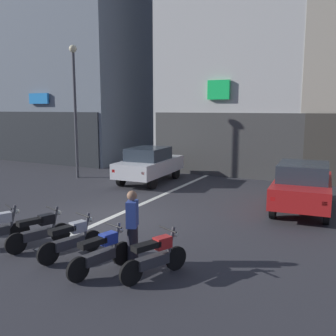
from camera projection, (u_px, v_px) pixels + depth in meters
The scene contains 12 objects.
ground_plane at pixel (109, 218), 11.78m from camera, with size 120.00×120.00×0.00m, color #333338.
lane_centre_line at pixel (187, 184), 17.07m from camera, with size 0.20×18.00×0.01m, color silver.
building_corner_left at pixel (82, 21), 25.93m from camera, with size 9.46×9.05×18.80m.
building_mid_block at pixel (265, 17), 20.47m from camera, with size 9.95×7.50×16.76m.
car_white_crossing_near at pixel (149, 164), 17.36m from camera, with size 1.97×4.19×1.64m.
car_red_parked_kerbside at pixel (303, 185), 12.51m from camera, with size 2.04×4.21×1.64m.
street_lamp at pixel (75, 98), 18.10m from camera, with size 0.36×0.36×6.39m.
motorcycle_black_row_left_mid at pixel (39, 230), 9.23m from camera, with size 0.71×1.59×0.98m.
motorcycle_silver_row_centre at pixel (71, 239), 8.64m from camera, with size 0.65×1.62×0.98m.
motorcycle_blue_row_right_mid at pixel (101, 252), 7.85m from camera, with size 0.61×1.63×0.98m.
motorcycle_red_row_rightmost at pixel (155, 256), 7.63m from camera, with size 0.77×1.55×0.98m.
person_by_motorcycles at pixel (132, 227), 8.23m from camera, with size 0.34×0.42×1.67m.
Camera 1 is at (6.79, -9.32, 3.44)m, focal length 40.07 mm.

